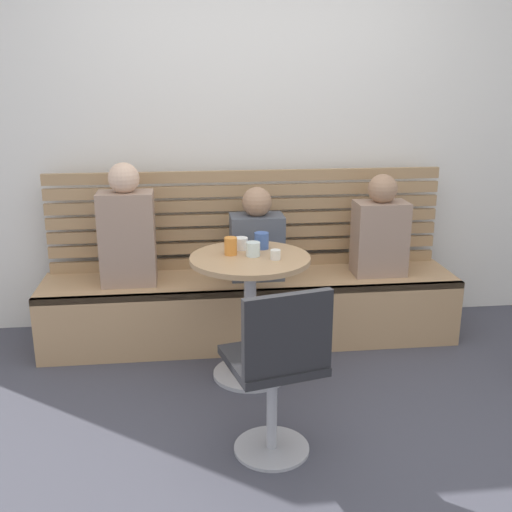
{
  "coord_description": "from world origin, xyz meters",
  "views": [
    {
      "loc": [
        -0.41,
        -2.53,
        1.72
      ],
      "look_at": [
        -0.03,
        0.66,
        0.75
      ],
      "focal_mm": 42.43,
      "sensor_mm": 36.0,
      "label": 1
    }
  ],
  "objects": [
    {
      "name": "booth_backrest",
      "position": [
        0.0,
        1.44,
        0.78
      ],
      "size": [
        2.65,
        0.04,
        0.67
      ],
      "color": "#A68157",
      "rests_on": "booth_bench"
    },
    {
      "name": "person_adult",
      "position": [
        -0.78,
        1.18,
        0.79
      ],
      "size": [
        0.34,
        0.22,
        0.77
      ],
      "color": "#9E7F6B",
      "rests_on": "booth_bench"
    },
    {
      "name": "cup_espresso_small",
      "position": [
        0.07,
        0.62,
        0.77
      ],
      "size": [
        0.06,
        0.06,
        0.05
      ],
      "primitive_type": "cylinder",
      "color": "silver",
      "rests_on": "cafe_table"
    },
    {
      "name": "back_wall",
      "position": [
        0.0,
        1.64,
        1.45
      ],
      "size": [
        5.2,
        0.1,
        2.9
      ],
      "primitive_type": "cube",
      "color": "silver",
      "rests_on": "ground"
    },
    {
      "name": "cup_tumbler_orange",
      "position": [
        -0.16,
        0.74,
        0.79
      ],
      "size": [
        0.07,
        0.07,
        0.1
      ],
      "primitive_type": "cylinder",
      "color": "orange",
      "rests_on": "cafe_table"
    },
    {
      "name": "white_chair",
      "position": [
        -0.03,
        -0.12,
        0.46
      ],
      "size": [
        0.48,
        0.48,
        0.85
      ],
      "color": "#ADADB2",
      "rests_on": "ground"
    },
    {
      "name": "booth_bench",
      "position": [
        0.0,
        1.2,
        0.22
      ],
      "size": [
        2.7,
        0.52,
        0.44
      ],
      "color": "tan",
      "rests_on": "ground"
    },
    {
      "name": "ground",
      "position": [
        0.0,
        0.0,
        0.0
      ],
      "size": [
        8.0,
        8.0,
        0.0
      ],
      "primitive_type": "plane",
      "color": "#42424C"
    },
    {
      "name": "person_child_middle",
      "position": [
        0.04,
        1.2,
        0.7
      ],
      "size": [
        0.34,
        0.22,
        0.6
      ],
      "color": "#4C515B",
      "rests_on": "booth_bench"
    },
    {
      "name": "cup_glass_short",
      "position": [
        -0.04,
        0.7,
        0.78
      ],
      "size": [
        0.08,
        0.08,
        0.08
      ],
      "primitive_type": "cylinder",
      "color": "silver",
      "rests_on": "cafe_table"
    },
    {
      "name": "cup_mug_blue",
      "position": [
        0.02,
        0.84,
        0.79
      ],
      "size": [
        0.08,
        0.08,
        0.09
      ],
      "primitive_type": "cylinder",
      "color": "#3D5B9E",
      "rests_on": "cafe_table"
    },
    {
      "name": "cup_ceramic_white",
      "position": [
        -0.1,
        0.84,
        0.78
      ],
      "size": [
        0.08,
        0.08,
        0.07
      ],
      "primitive_type": "cylinder",
      "color": "white",
      "rests_on": "cafe_table"
    },
    {
      "name": "cafe_table",
      "position": [
        -0.06,
        0.69,
        0.52
      ],
      "size": [
        0.68,
        0.68,
        0.74
      ],
      "color": "#ADADB2",
      "rests_on": "ground"
    },
    {
      "name": "person_child_left",
      "position": [
        0.85,
        1.19,
        0.74
      ],
      "size": [
        0.34,
        0.22,
        0.67
      ],
      "color": "#9E7F6B",
      "rests_on": "booth_bench"
    }
  ]
}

